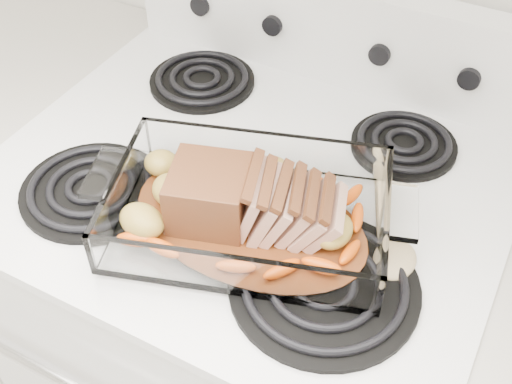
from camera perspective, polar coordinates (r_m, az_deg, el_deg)
The scene contains 6 objects.
electric_range at distance 1.35m, azimuth -0.17°, elevation -12.25°, with size 0.78×0.70×1.12m.
counter_left at distance 1.66m, azimuth -20.92°, elevation -2.73°, with size 0.58×0.68×0.93m.
baking_dish at distance 0.89m, azimuth -0.60°, elevation -2.12°, with size 0.37×0.25×0.07m.
pork_roast at distance 0.87m, azimuth -1.44°, elevation -0.50°, with size 0.24×0.10×0.08m.
roast_vegetables at distance 0.91m, azimuth 0.21°, elevation -0.33°, with size 0.34×0.18×0.04m.
wooden_spoon at distance 0.91m, azimuth 11.66°, elevation -3.32°, with size 0.14×0.25×0.02m.
Camera 1 is at (0.35, 1.01, 1.61)m, focal length 45.00 mm.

